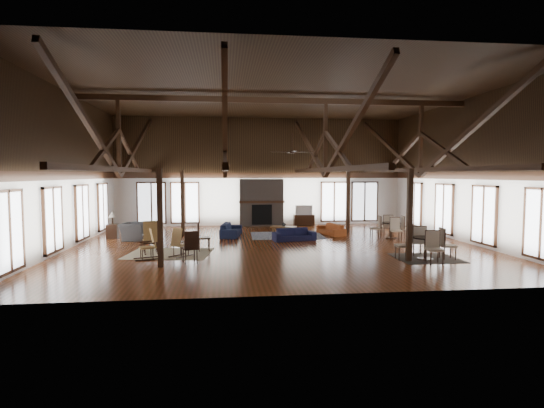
{
  "coord_description": "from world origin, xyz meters",
  "views": [
    {
      "loc": [
        -2.02,
        -16.74,
        2.86
      ],
      "look_at": [
        -0.04,
        1.0,
        1.61
      ],
      "focal_mm": 28.0,
      "sensor_mm": 36.0,
      "label": 1
    }
  ],
  "objects": [
    {
      "name": "wall_left",
      "position": [
        -8.0,
        0.0,
        3.0
      ],
      "size": [
        0.02,
        14.0,
        6.0
      ],
      "primitive_type": "cube",
      "color": "silver",
      "rests_on": "floor"
    },
    {
      "name": "side_chair_b",
      "position": [
        -3.12,
        -3.12,
        0.62
      ],
      "size": [
        0.56,
        0.56,
        1.07
      ],
      "rotation": [
        0.0,
        0.0,
        0.3
      ],
      "color": "black",
      "rests_on": "floor"
    },
    {
      "name": "post_grid",
      "position": [
        0.0,
        0.0,
        1.52
      ],
      "size": [
        8.16,
        7.16,
        3.05
      ],
      "color": "black",
      "rests_on": "floor"
    },
    {
      "name": "fireplace",
      "position": [
        0.0,
        6.67,
        1.29
      ],
      "size": [
        2.5,
        0.69,
        2.6
      ],
      "color": "brown",
      "rests_on": "floor"
    },
    {
      "name": "cup_near",
      "position": [
        4.76,
        -3.25,
        0.8
      ],
      "size": [
        0.13,
        0.13,
        0.09
      ],
      "primitive_type": "imported",
      "rotation": [
        0.0,
        0.0,
        -0.24
      ],
      "color": "#B2B2B2",
      "rests_on": "cafe_table_near"
    },
    {
      "name": "vase",
      "position": [
        0.72,
        2.77,
        0.54
      ],
      "size": [
        0.19,
        0.19,
        0.2
      ],
      "primitive_type": "imported",
      "rotation": [
        0.0,
        0.0,
        0.03
      ],
      "color": "#B2B2B2",
      "rests_on": "coffee_table"
    },
    {
      "name": "wall_right",
      "position": [
        8.0,
        0.0,
        3.0
      ],
      "size": [
        0.02,
        14.0,
        6.0
      ],
      "primitive_type": "cube",
      "color": "silver",
      "rests_on": "floor"
    },
    {
      "name": "cafe_table_far",
      "position": [
        5.38,
        1.39,
        0.49
      ],
      "size": [
        1.92,
        1.92,
        0.99
      ],
      "rotation": [
        0.0,
        0.0,
        -0.1
      ],
      "color": "black",
      "rests_on": "floor"
    },
    {
      "name": "roof_truss",
      "position": [
        0.0,
        0.0,
        4.03
      ],
      "size": [
        15.6,
        14.07,
        3.14
      ],
      "color": "black",
      "rests_on": "wall_back"
    },
    {
      "name": "side_chair_a",
      "position": [
        -2.91,
        -0.88,
        0.63
      ],
      "size": [
        0.52,
        0.52,
        1.08
      ],
      "rotation": [
        0.0,
        0.0,
        -1.43
      ],
      "color": "black",
      "rests_on": "floor"
    },
    {
      "name": "coffee_table",
      "position": [
        0.69,
        2.7,
        0.38
      ],
      "size": [
        1.28,
        0.96,
        0.44
      ],
      "rotation": [
        0.0,
        0.0,
        -0.38
      ],
      "color": "brown",
      "rests_on": "floor"
    },
    {
      "name": "rocking_chair_a",
      "position": [
        -4.69,
        -1.16,
        0.56
      ],
      "size": [
        0.69,
        1.01,
        1.19
      ],
      "rotation": [
        0.0,
        0.0,
        0.24
      ],
      "color": "olive",
      "rests_on": "floor"
    },
    {
      "name": "television",
      "position": [
        2.4,
        6.75,
        0.85
      ],
      "size": [
        0.96,
        0.17,
        0.55
      ],
      "primitive_type": "imported",
      "rotation": [
        0.0,
        0.0,
        -0.04
      ],
      "color": "#B2B2B2",
      "rests_on": "tv_console"
    },
    {
      "name": "cup_far",
      "position": [
        5.47,
        1.35,
        0.76
      ],
      "size": [
        0.13,
        0.13,
        0.09
      ],
      "primitive_type": "imported",
      "rotation": [
        0.0,
        0.0,
        0.12
      ],
      "color": "#B2B2B2",
      "rests_on": "cafe_table_far"
    },
    {
      "name": "wall_back",
      "position": [
        0.0,
        7.0,
        3.0
      ],
      "size": [
        16.0,
        0.02,
        6.0
      ],
      "primitive_type": "cube",
      "color": "silver",
      "rests_on": "floor"
    },
    {
      "name": "cafe_table_near",
      "position": [
        4.67,
        -3.3,
        0.52
      ],
      "size": [
        2.03,
        2.03,
        1.05
      ],
      "rotation": [
        0.0,
        0.0,
        -0.09
      ],
      "color": "black",
      "rests_on": "floor"
    },
    {
      "name": "tv_console",
      "position": [
        2.42,
        6.75,
        0.29
      ],
      "size": [
        1.15,
        0.43,
        0.57
      ],
      "primitive_type": "cube",
      "color": "black",
      "rests_on": "floor"
    },
    {
      "name": "rug_tan",
      "position": [
        -4.03,
        -1.29,
        0.01
      ],
      "size": [
        3.18,
        2.64,
        0.01
      ],
      "primitive_type": "cube",
      "rotation": [
        0.0,
        0.0,
        -0.13
      ],
      "color": "tan",
      "rests_on": "floor"
    },
    {
      "name": "ceiling",
      "position": [
        0.0,
        0.0,
        6.0
      ],
      "size": [
        16.0,
        14.0,
        0.02
      ],
      "primitive_type": "cube",
      "color": "black",
      "rests_on": "wall_back"
    },
    {
      "name": "rug_dark",
      "position": [
        4.81,
        -3.11,
        0.01
      ],
      "size": [
        2.1,
        1.91,
        0.01
      ],
      "primitive_type": "cube",
      "rotation": [
        0.0,
        0.0,
        -0.02
      ],
      "color": "black",
      "rests_on": "floor"
    },
    {
      "name": "floor",
      "position": [
        0.0,
        0.0,
        0.0
      ],
      "size": [
        16.0,
        16.0,
        0.0
      ],
      "primitive_type": "plane",
      "color": "maroon",
      "rests_on": "ground"
    },
    {
      "name": "side_table_lamp",
      "position": [
        -7.01,
        2.73,
        0.46
      ],
      "size": [
        0.48,
        0.48,
        1.22
      ],
      "color": "black",
      "rests_on": "floor"
    },
    {
      "name": "rocking_chair_b",
      "position": [
        -3.61,
        -1.95,
        0.48
      ],
      "size": [
        0.82,
        0.87,
        1.01
      ],
      "rotation": [
        0.0,
        0.0,
        -0.69
      ],
      "color": "olive",
      "rests_on": "floor"
    },
    {
      "name": "sofa_orange",
      "position": [
        2.99,
        2.85,
        0.25
      ],
      "size": [
        1.84,
        1.13,
        0.5
      ],
      "primitive_type": "imported",
      "rotation": [
        0.0,
        0.0,
        -1.29
      ],
      "color": "#A2491F",
      "rests_on": "floor"
    },
    {
      "name": "rug_navy",
      "position": [
        0.86,
        2.76,
        0.01
      ],
      "size": [
        3.39,
        2.59,
        0.01
      ],
      "primitive_type": "cube",
      "rotation": [
        0.0,
        0.0,
        -0.03
      ],
      "color": "#162140",
      "rests_on": "floor"
    },
    {
      "name": "rocking_chair_c",
      "position": [
        -4.55,
        -2.23,
        0.49
      ],
      "size": [
        0.91,
        0.67,
        1.04
      ],
      "rotation": [
        0.0,
        0.0,
        1.91
      ],
      "color": "olive",
      "rests_on": "floor"
    },
    {
      "name": "sofa_navy_left",
      "position": [
        -1.74,
        2.86,
        0.3
      ],
      "size": [
        2.12,
        1.09,
        0.59
      ],
      "primitive_type": "imported",
      "rotation": [
        0.0,
        0.0,
        1.42
      ],
      "color": "#131A35",
      "rests_on": "floor"
    },
    {
      "name": "ceiling_fan",
      "position": [
        0.5,
        -1.0,
        3.73
      ],
      "size": [
        1.6,
        1.6,
        0.75
      ],
      "color": "black",
      "rests_on": "roof_truss"
    },
    {
      "name": "armchair",
      "position": [
        -5.95,
        2.13,
        0.37
      ],
      "size": [
        1.3,
        1.18,
        0.75
      ],
      "primitive_type": "imported",
      "rotation": [
        0.0,
        0.0,
        1.41
      ],
      "color": "#323335",
      "rests_on": "floor"
    },
    {
      "name": "sofa_navy_front",
      "position": [
        0.95,
        1.2,
        0.26
      ],
      "size": [
        1.92,
        1.05,
        0.53
      ],
      "primitive_type": "imported",
      "rotation": [
        0.0,
        0.0,
        0.2
      ],
      "color": "black",
      "rests_on": "floor"
    },
    {
      "name": "wall_front",
      "position": [
        0.0,
        -7.0,
        3.0
      ],
      "size": [
        16.0,
        0.02,
        6.0
      ],
      "primitive_type": "cube",
      "color": "silver",
      "rests_on": "floor"
    }
  ]
}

